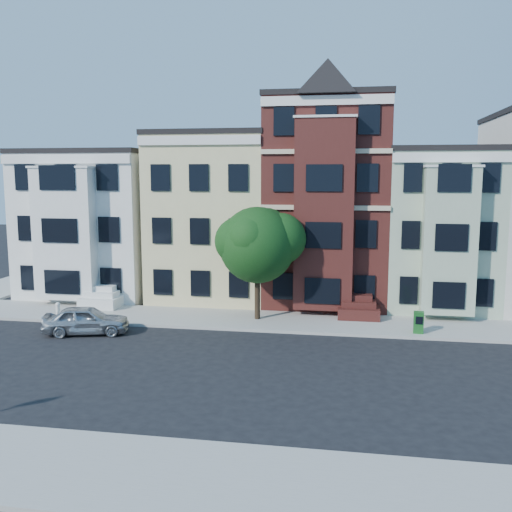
% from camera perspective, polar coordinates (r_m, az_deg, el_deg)
% --- Properties ---
extents(ground, '(120.00, 120.00, 0.00)m').
position_cam_1_polar(ground, '(22.55, 5.28, -12.07)').
color(ground, black).
extents(far_sidewalk, '(60.00, 4.00, 0.15)m').
position_cam_1_polar(far_sidewalk, '(30.15, 6.48, -6.70)').
color(far_sidewalk, '#9E9B93').
rests_on(far_sidewalk, ground).
extents(near_sidewalk, '(60.00, 4.00, 0.15)m').
position_cam_1_polar(near_sidewalk, '(15.28, 2.75, -22.15)').
color(near_sidewalk, '#9E9B93').
rests_on(near_sidewalk, ground).
extents(house_white, '(8.00, 9.00, 9.00)m').
position_cam_1_polar(house_white, '(39.40, -15.19, 3.11)').
color(house_white, white).
rests_on(house_white, ground).
extents(house_yellow, '(7.00, 9.00, 10.00)m').
position_cam_1_polar(house_yellow, '(36.72, -3.79, 3.81)').
color(house_yellow, beige).
rests_on(house_yellow, ground).
extents(house_brown, '(7.00, 9.00, 12.00)m').
position_cam_1_polar(house_brown, '(35.68, 7.24, 5.24)').
color(house_brown, '#411813').
rests_on(house_brown, ground).
extents(house_green, '(6.00, 9.00, 9.00)m').
position_cam_1_polar(house_green, '(36.09, 17.57, 2.57)').
color(house_green, '#A5B899').
rests_on(house_green, ground).
extents(street_tree, '(6.70, 6.70, 7.38)m').
position_cam_1_polar(street_tree, '(29.88, 0.14, 0.58)').
color(street_tree, '#194916').
rests_on(street_tree, far_sidewalk).
extents(parked_car, '(4.40, 2.65, 1.40)m').
position_cam_1_polar(parked_car, '(29.34, -16.63, -6.15)').
color(parked_car, '#ACAFB3').
rests_on(parked_car, ground).
extents(newspaper_box, '(0.50, 0.45, 1.05)m').
position_cam_1_polar(newspaper_box, '(28.88, 15.94, -6.40)').
color(newspaper_box, '#1B5F21').
rests_on(newspaper_box, far_sidewalk).
extents(fire_hydrant, '(0.29, 0.29, 0.71)m').
position_cam_1_polar(fire_hydrant, '(32.27, -19.18, -5.33)').
color(fire_hydrant, white).
rests_on(fire_hydrant, far_sidewalk).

